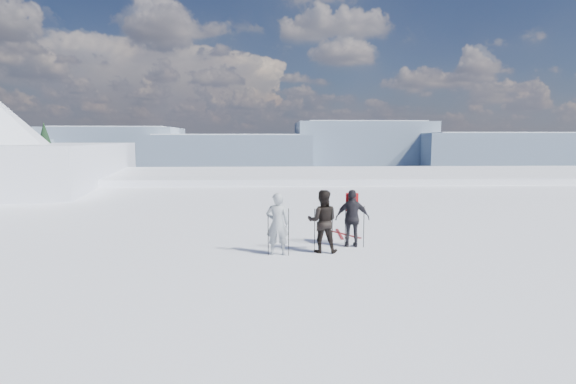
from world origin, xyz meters
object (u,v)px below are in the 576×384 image
skier_dark (323,221)px  skier_pack (352,218)px  skier_grey (277,224)px  skis_loose (342,234)px

skier_dark → skier_pack: (1.01, 0.63, -0.03)m
skier_grey → skier_dark: (1.34, 0.23, 0.02)m
skier_dark → skis_loose: (0.99, 2.46, -0.91)m
skier_pack → skis_loose: skier_pack is taller
skier_grey → skis_loose: (2.33, 2.69, -0.89)m
skier_pack → skis_loose: (-0.02, 1.84, -0.88)m
skis_loose → skier_pack: bearing=-89.4°
skier_grey → skier_pack: skier_grey is taller
skier_grey → skier_dark: 1.36m
skier_grey → skier_pack: 2.50m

